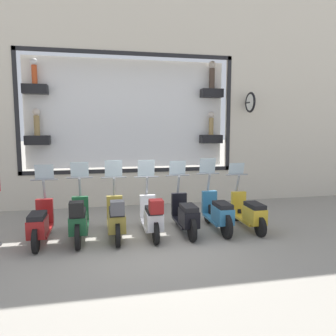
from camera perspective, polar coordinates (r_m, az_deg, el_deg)
The scene contains 9 objects.
ground_plane at distance 7.32m, azimuth -3.90°, elevation -12.57°, with size 120.00×120.00×0.00m, color gray.
building_facade at distance 10.58m, azimuth -6.89°, elevation 14.71°, with size 1.25×36.00×7.62m.
scooter_yellow_0 at distance 8.22m, azimuth 13.98°, elevation -7.54°, with size 1.79×0.61×1.54m.
scooter_teal_1 at distance 7.92m, azimuth 8.70°, elevation -7.71°, with size 1.81×0.60×1.68m.
scooter_black_2 at distance 7.68m, azimuth 3.07°, elevation -8.21°, with size 1.80×0.60×1.63m.
scooter_white_3 at distance 7.45m, azimuth -2.80°, elevation -8.42°, with size 1.80×0.61×1.67m.
scooter_olive_4 at distance 7.37m, azimuth -9.01°, elevation -8.60°, with size 1.80×0.60×1.68m.
scooter_green_5 at distance 7.38m, azimuth -15.28°, elevation -8.67°, with size 1.81×0.60×1.65m.
scooter_red_6 at distance 7.54m, azimuth -21.38°, elevation -9.03°, with size 1.80×0.61×1.61m.
Camera 1 is at (-6.83, 0.94, 2.44)m, focal length 35.00 mm.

